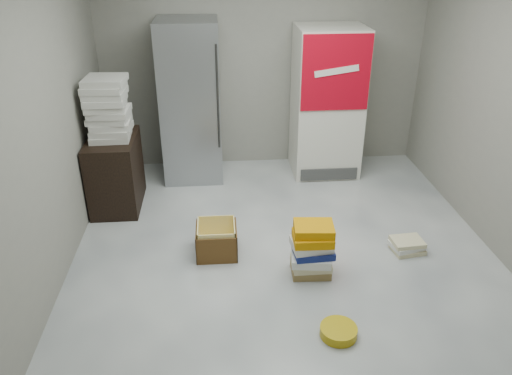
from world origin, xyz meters
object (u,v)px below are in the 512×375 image
Objects in this scene: steel_fridge at (191,102)px; wood_shelf at (116,172)px; coke_cooler at (327,102)px; phonebook_stack_main at (312,250)px; cardboard_box at (217,241)px.

steel_fridge is 2.37× the size of wood_shelf.
coke_cooler is 2.25× the size of wood_shelf.
wood_shelf reaches higher than phonebook_stack_main.
steel_fridge reaches higher than wood_shelf.
coke_cooler reaches higher than wood_shelf.
coke_cooler is at bearing 77.33° from phonebook_stack_main.
cardboard_box is (-0.84, 0.40, -0.12)m from phonebook_stack_main.
cardboard_box is (0.25, -1.79, -0.82)m from steel_fridge.
coke_cooler reaches higher than cardboard_box.
phonebook_stack_main is (1.09, -2.19, -0.70)m from steel_fridge.
phonebook_stack_main is at bearing -37.29° from wood_shelf.
cardboard_box is (-1.40, -1.79, -0.78)m from coke_cooler.
coke_cooler is (1.65, -0.01, -0.05)m from steel_fridge.
cardboard_box is at bearing 156.19° from phonebook_stack_main.
steel_fridge reaches higher than phonebook_stack_main.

